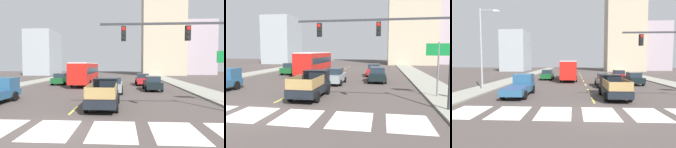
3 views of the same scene
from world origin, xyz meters
The scene contains 24 objects.
ground_plane centered at (0.00, 0.00, 0.00)m, with size 160.00×160.00×0.00m, color #483F3C.
sidewalk_right centered at (12.10, 18.00, 0.07)m, with size 3.22×110.00×0.15m, color gray.
sidewalk_left centered at (-12.10, 18.00, 0.07)m, with size 3.22×110.00×0.15m, color gray.
crosswalk_stripe_3 centered at (0.00, 0.00, 0.00)m, with size 2.17×3.08×0.01m, color silver.
crosswalk_stripe_4 centered at (2.86, 0.00, 0.00)m, with size 2.17×3.08×0.01m, color silver.
crosswalk_stripe_5 centered at (5.71, 0.00, 0.00)m, with size 2.17×3.08×0.01m, color silver.
crosswalk_stripe_6 centered at (8.57, 0.00, 0.00)m, with size 2.17×3.08×0.01m, color silver.
lane_dash_0 centered at (0.00, 4.00, 0.00)m, with size 0.16×2.40×0.01m, color #D4C648.
lane_dash_1 centered at (0.00, 9.00, 0.00)m, with size 0.16×2.40×0.01m, color #D4C648.
lane_dash_2 centered at (0.00, 14.00, 0.00)m, with size 0.16×2.40×0.01m, color #D4C648.
lane_dash_3 centered at (0.00, 19.00, 0.00)m, with size 0.16×2.40×0.01m, color #D4C648.
lane_dash_4 centered at (0.00, 24.00, 0.00)m, with size 0.16×2.40×0.01m, color #D4C648.
lane_dash_5 centered at (0.00, 29.00, 0.00)m, with size 0.16×2.40×0.01m, color #D4C648.
lane_dash_6 centered at (0.00, 34.00, 0.00)m, with size 0.16×2.40×0.01m, color #D4C648.
lane_dash_7 centered at (0.00, 39.00, 0.00)m, with size 0.16×2.40×0.01m, color #D4C648.
pickup_stakebed centered at (1.93, 5.44, 0.94)m, with size 2.18×5.20×1.96m.
city_bus centered at (-2.44, 20.52, 1.95)m, with size 2.72×10.80×3.32m.
sedan_near_left centered at (6.14, 20.88, 0.86)m, with size 2.02×4.40×1.72m.
sedan_far centered at (-6.30, 21.03, 0.86)m, with size 2.02×4.40×1.72m.
sedan_near_right centered at (6.74, 14.76, 0.86)m, with size 2.02×4.40×1.72m.
sedan_mid centered at (2.27, 12.35, 0.86)m, with size 2.02×4.40×1.72m.
traffic_signal_gantry centered at (8.13, 2.61, 4.21)m, with size 9.22×0.27×6.00m.
direction_sign_green centered at (11.30, 6.61, 3.03)m, with size 1.70×0.12×4.20m.
block_mid_left centered at (-20.85, 50.04, 6.48)m, with size 7.66×10.94×12.95m, color #91999F.
Camera 2 is at (7.22, -11.34, 3.57)m, focal length 36.50 mm.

